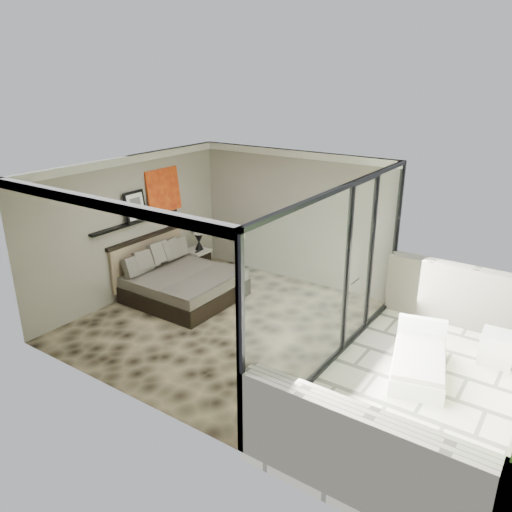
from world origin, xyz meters
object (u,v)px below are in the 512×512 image
Objects in this scene: table_lamp at (199,233)px; ottoman at (497,348)px; bed at (180,282)px; nightstand at (197,261)px; lounger at (419,361)px.

table_lamp is 1.28× the size of ottoman.
ottoman is at bearing 10.18° from bed.
table_lamp is at bearing 64.69° from nightstand.
lounger reaches higher than nightstand.
bed reaches higher than ottoman.
ottoman is 0.29× the size of lounger.
bed is at bearing 165.67° from lounger.
ottoman is 1.33m from lounger.
lounger is (5.39, -1.25, -0.73)m from table_lamp.
bed is at bearing -64.77° from table_lamp.
bed is 1.41m from nightstand.
ottoman is at bearing 3.23° from nightstand.
nightstand is at bearing 177.95° from ottoman.
table_lamp reaches higher than lounger.
nightstand is at bearing -120.58° from table_lamp.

